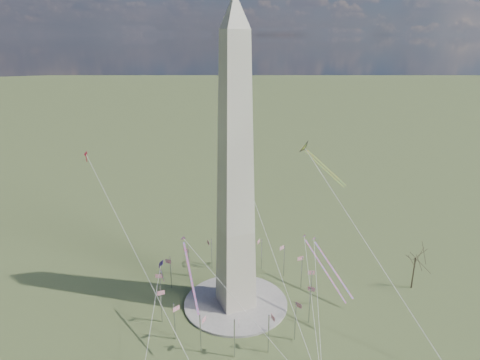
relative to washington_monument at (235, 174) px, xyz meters
name	(u,v)px	position (x,y,z in m)	size (l,w,h in m)	color
ground	(236,304)	(0.00, 0.00, -47.95)	(2000.00, 2000.00, 0.00)	#465229
plaza	(236,303)	(0.00, 0.00, -47.55)	(36.00, 36.00, 0.80)	#A9A19A
washington_monument	(235,174)	(0.00, 0.00, 0.00)	(15.56, 15.56, 100.00)	beige
flagpole_ring	(236,286)	(0.00, 0.00, -40.68)	(54.40, 54.40, 13.00)	#B7B9BE
tree_near	(416,255)	(64.19, -15.36, -34.35)	(10.90, 10.90, 19.07)	#473B2B
kite_delta_black	(307,150)	(30.56, 8.10, 2.73)	(13.66, 16.83, 14.66)	black
kite_diamond_purple	(161,266)	(-24.06, 5.91, -30.92)	(1.99, 2.94, 8.71)	navy
kite_streamer_left	(327,260)	(25.59, -15.99, -27.66)	(4.53, 19.34, 13.35)	#FF2832
kite_streamer_mid	(188,264)	(-18.71, -9.09, -23.24)	(3.11, 21.22, 14.56)	#FF2832
kite_streamer_right	(317,258)	(31.69, -1.12, -35.91)	(5.15, 24.16, 16.66)	#FF2832
kite_small_red	(86,155)	(-42.38, 32.54, 2.23)	(1.16, 1.49, 3.84)	red
kite_small_white	(222,112)	(10.29, 40.09, 12.29)	(1.37, 1.49, 4.14)	white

